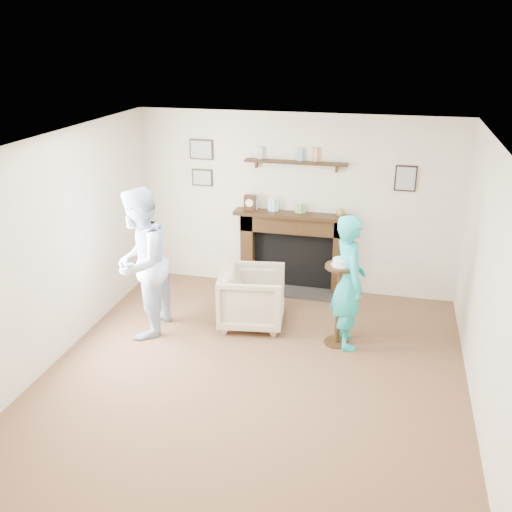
{
  "coord_description": "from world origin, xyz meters",
  "views": [
    {
      "loc": [
        1.28,
        -5.06,
        3.47
      ],
      "look_at": [
        -0.17,
        0.9,
        1.06
      ],
      "focal_mm": 40.0,
      "sensor_mm": 36.0,
      "label": 1
    }
  ],
  "objects_px": {
    "armchair": "(252,323)",
    "man": "(146,331)",
    "woman": "(345,343)",
    "pedestal_table": "(340,289)"
  },
  "relations": [
    {
      "from": "armchair",
      "to": "woman",
      "type": "xyz_separation_m",
      "value": [
        1.2,
        -0.22,
        0.0
      ]
    },
    {
      "from": "woman",
      "to": "pedestal_table",
      "type": "relative_size",
      "value": 1.39
    },
    {
      "from": "man",
      "to": "woman",
      "type": "relative_size",
      "value": 1.14
    },
    {
      "from": "man",
      "to": "pedestal_table",
      "type": "relative_size",
      "value": 1.58
    },
    {
      "from": "armchair",
      "to": "man",
      "type": "height_order",
      "value": "man"
    },
    {
      "from": "man",
      "to": "woman",
      "type": "bearing_deg",
      "value": 95.63
    },
    {
      "from": "armchair",
      "to": "pedestal_table",
      "type": "distance_m",
      "value": 1.33
    },
    {
      "from": "armchair",
      "to": "woman",
      "type": "distance_m",
      "value": 1.22
    },
    {
      "from": "armchair",
      "to": "woman",
      "type": "bearing_deg",
      "value": -108.76
    },
    {
      "from": "man",
      "to": "woman",
      "type": "height_order",
      "value": "man"
    }
  ]
}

